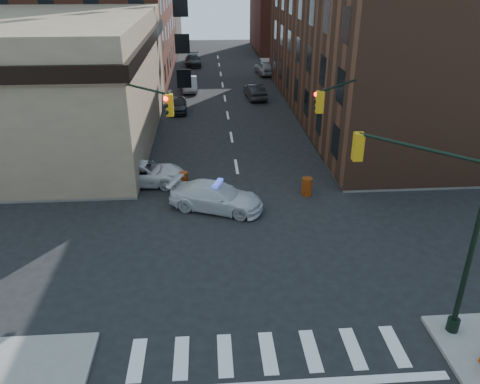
{
  "coord_description": "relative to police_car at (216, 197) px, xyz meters",
  "views": [
    {
      "loc": [
        -1.85,
        -18.85,
        12.09
      ],
      "look_at": [
        -0.37,
        1.54,
        2.2
      ],
      "focal_mm": 35.0,
      "sensor_mm": 36.0,
      "label": 1
    }
  ],
  "objects": [
    {
      "name": "ground",
      "position": [
        1.49,
        -4.04,
        -0.75
      ],
      "size": [
        140.0,
        140.0,
        0.0
      ],
      "primitive_type": "plane",
      "color": "black",
      "rests_on": "ground"
    },
    {
      "name": "sidewalk_nw",
      "position": [
        -21.51,
        28.71,
        -0.68
      ],
      "size": [
        34.0,
        54.5,
        0.15
      ],
      "primitive_type": "cube",
      "color": "gray",
      "rests_on": "ground"
    },
    {
      "name": "sidewalk_ne",
      "position": [
        24.49,
        28.71,
        -0.68
      ],
      "size": [
        34.0,
        54.5,
        0.15
      ],
      "primitive_type": "cube",
      "color": "gray",
      "rests_on": "ground"
    },
    {
      "name": "commercial_row_ne",
      "position": [
        14.49,
        18.46,
        6.25
      ],
      "size": [
        14.0,
        34.0,
        14.0
      ],
      "primitive_type": "cube",
      "color": "#502F20",
      "rests_on": "ground"
    },
    {
      "name": "filler_ne",
      "position": [
        15.49,
        53.96,
        5.25
      ],
      "size": [
        16.0,
        16.0,
        12.0
      ],
      "primitive_type": "cube",
      "color": "#59291C",
      "rests_on": "ground"
    },
    {
      "name": "signal_pole_se",
      "position": [
        7.53,
        -9.56,
        3.86
      ],
      "size": [
        5.4,
        5.27,
        8.0
      ],
      "rotation": [
        0.0,
        0.0,
        2.36
      ],
      "color": "black",
      "rests_on": "sidewalk_se"
    },
    {
      "name": "signal_pole_nw",
      "position": [
        -4.36,
        1.3,
        3.59
      ],
      "size": [
        3.58,
        3.67,
        8.0
      ],
      "rotation": [
        0.0,
        0.0,
        -0.79
      ],
      "color": "black",
      "rests_on": "sidewalk_nw"
    },
    {
      "name": "signal_pole_ne",
      "position": [
        7.33,
        1.31,
        3.59
      ],
      "size": [
        3.67,
        3.58,
        8.0
      ],
      "rotation": [
        0.0,
        0.0,
        -2.36
      ],
      "color": "black",
      "rests_on": "sidewalk_ne"
    },
    {
      "name": "tree_ne_near",
      "position": [
        8.99,
        21.96,
        2.74
      ],
      "size": [
        3.0,
        3.0,
        4.85
      ],
      "color": "black",
      "rests_on": "sidewalk_ne"
    },
    {
      "name": "tree_ne_far",
      "position": [
        8.99,
        29.96,
        2.74
      ],
      "size": [
        3.0,
        3.0,
        4.85
      ],
      "color": "black",
      "rests_on": "sidewalk_ne"
    },
    {
      "name": "police_car",
      "position": [
        0.0,
        0.0,
        0.0
      ],
      "size": [
        5.59,
        3.82,
        1.5
      ],
      "primitive_type": "imported",
      "rotation": [
        0.0,
        0.0,
        1.2
      ],
      "color": "silver",
      "rests_on": "ground"
    },
    {
      "name": "pickup",
      "position": [
        -4.31,
        3.68,
        -0.06
      ],
      "size": [
        5.16,
        2.69,
        1.39
      ],
      "primitive_type": "imported",
      "rotation": [
        0.0,
        0.0,
        1.49
      ],
      "color": "silver",
      "rests_on": "ground"
    },
    {
      "name": "parked_car_wnear",
      "position": [
        -2.99,
        19.38,
        -0.08
      ],
      "size": [
        1.74,
        3.98,
        1.33
      ],
      "primitive_type": "imported",
      "rotation": [
        0.0,
        0.0,
        0.04
      ],
      "color": "black",
      "rests_on": "ground"
    },
    {
      "name": "parked_car_wfar",
      "position": [
        -2.13,
        27.44,
        -0.02
      ],
      "size": [
        1.78,
        4.54,
        1.47
      ],
      "primitive_type": "imported",
      "rotation": [
        0.0,
        0.0,
        0.05
      ],
      "color": "#909498",
      "rests_on": "ground"
    },
    {
      "name": "parked_car_wdeep",
      "position": [
        -2.01,
        41.58,
        -0.03
      ],
      "size": [
        2.3,
        5.09,
        1.45
      ],
      "primitive_type": "imported",
      "rotation": [
        0.0,
        0.0,
        0.06
      ],
      "color": "black",
      "rests_on": "ground"
    },
    {
      "name": "parked_car_enear",
      "position": [
        4.53,
        23.64,
        -0.01
      ],
      "size": [
        2.03,
        4.65,
        1.49
      ],
      "primitive_type": "imported",
      "rotation": [
        0.0,
        0.0,
        3.25
      ],
      "color": "black",
      "rests_on": "ground"
    },
    {
      "name": "parked_car_efar",
      "position": [
        6.99,
        35.25,
        0.07
      ],
      "size": [
        2.5,
        5.03,
        1.65
      ],
      "primitive_type": "imported",
      "rotation": [
        0.0,
        0.0,
        3.26
      ],
      "color": "#95989E",
      "rests_on": "ground"
    },
    {
      "name": "pedestrian_a",
      "position": [
        -5.69,
        5.08,
        0.38
      ],
      "size": [
        0.84,
        0.84,
        1.97
      ],
      "primitive_type": "imported",
      "rotation": [
        0.0,
        0.0,
        -0.78
      ],
      "color": "black",
      "rests_on": "sidewalk_nw"
    },
    {
      "name": "pedestrian_b",
      "position": [
        -9.69,
        2.29,
        0.24
      ],
      "size": [
        0.85,
        0.68,
        1.67
      ],
      "primitive_type": "imported",
      "rotation": [
        0.0,
        0.0,
        -0.06
      ],
      "color": "black",
      "rests_on": "sidewalk_nw"
    },
    {
      "name": "pedestrian_c",
      "position": [
        -10.36,
        1.96,
        0.27
      ],
      "size": [
        1.01,
        1.03,
        1.74
      ],
      "primitive_type": "imported",
      "rotation": [
        0.0,
        0.0,
        0.81
      ],
      "color": "black",
      "rests_on": "sidewalk_nw"
    },
    {
      "name": "barrel_road",
      "position": [
        5.3,
        1.38,
        -0.22
      ],
      "size": [
        0.75,
        0.75,
        1.07
      ],
      "primitive_type": "cylinder",
      "rotation": [
        0.0,
        0.0,
        0.29
      ],
      "color": "red",
      "rests_on": "ground"
    },
    {
      "name": "barrel_bank",
      "position": [
        -1.89,
        3.02,
        -0.27
      ],
      "size": [
        0.65,
        0.65,
        0.96
      ],
      "primitive_type": "cylinder",
      "rotation": [
        0.0,
        0.0,
        -0.25
      ],
      "color": "#D26809",
      "rests_on": "ground"
    },
    {
      "name": "barricade_nw_a",
      "position": [
        -6.56,
        3.49,
        -0.15
      ],
      "size": [
        1.29,
        0.79,
        0.91
      ],
      "primitive_type": null,
      "rotation": [
        0.0,
        0.0,
        -0.16
      ],
      "color": "#BF4D08",
      "rests_on": "sidewalk_nw"
    },
    {
      "name": "barricade_nw_b",
      "position": [
        -7.01,
        2.73,
        -0.19
      ],
      "size": [
        1.14,
        0.62,
        0.83
      ],
      "primitive_type": null,
      "rotation": [
        0.0,
        0.0,
        0.06
      ],
      "color": "red",
      "rests_on": "sidewalk_nw"
    }
  ]
}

